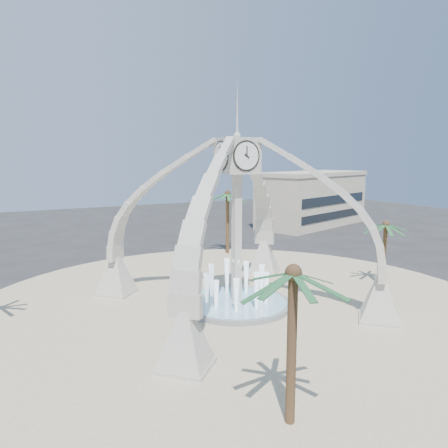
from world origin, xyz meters
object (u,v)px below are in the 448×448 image
palm_north (228,194)px  palm_east (386,225)px  fountain (236,303)px  palm_south (293,275)px  clock_tower (237,220)px

palm_north → palm_east: bearing=-71.4°
fountain → palm_south: palm_south is taller
palm_north → palm_south: bearing=-113.9°
palm_north → palm_south: (-13.11, -29.57, -0.41)m
palm_east → palm_south: palm_south is taller
fountain → palm_east: bearing=-5.0°
palm_north → palm_south: 32.35m
fountain → palm_south: 15.62m
fountain → palm_north: size_ratio=1.04×
palm_north → palm_south: size_ratio=1.06×
palm_south → palm_east: bearing=32.9°
palm_east → palm_south: size_ratio=0.83×
fountain → palm_south: (-5.10, -13.45, 6.09)m
fountain → clock_tower: bearing=-90.0°
clock_tower → fountain: 6.20m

